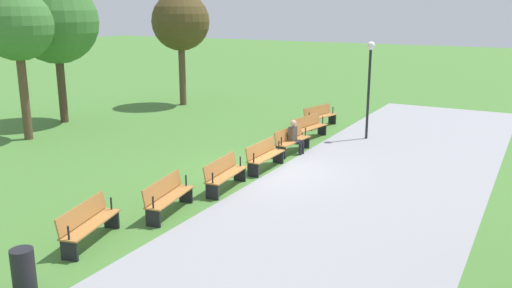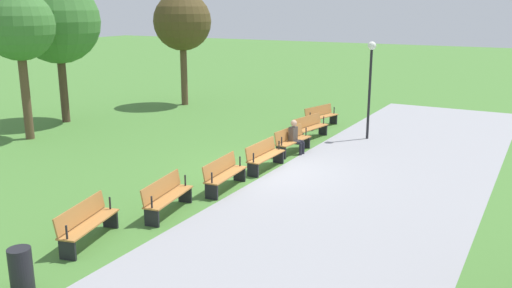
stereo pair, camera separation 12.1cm
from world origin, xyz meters
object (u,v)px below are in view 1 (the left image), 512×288
(lamp_post, at_px, (370,71))
(bench_3, at_px, (264,155))
(bench_4, at_px, (224,173))
(trash_bin, at_px, (23,271))
(bench_0, at_px, (320,116))
(person_seated, at_px, (295,136))
(bench_1, at_px, (309,127))
(bench_2, at_px, (292,140))
(bench_6, at_px, (88,223))
(tree_0, at_px, (181,22))
(bench_5, at_px, (168,196))
(tree_2, at_px, (17,26))
(tree_1, at_px, (56,22))

(lamp_post, bearing_deg, bench_3, -16.01)
(bench_4, height_order, trash_bin, bench_4)
(bench_4, xyz_separation_m, lamp_post, (-7.86, 1.70, 2.17))
(bench_3, bearing_deg, bench_0, -172.97)
(person_seated, xyz_separation_m, trash_bin, (11.07, -0.34, -0.21))
(bench_1, relative_size, bench_3, 1.03)
(bench_0, distance_m, lamp_post, 3.45)
(bench_2, relative_size, bench_6, 0.99)
(tree_0, bearing_deg, bench_6, 29.07)
(bench_5, bearing_deg, person_seated, 167.02)
(lamp_post, bearing_deg, bench_0, -114.73)
(bench_4, height_order, bench_5, same)
(bench_4, relative_size, trash_bin, 2.23)
(tree_0, xyz_separation_m, trash_bin, (17.14, 8.89, -3.84))
(bench_1, distance_m, bench_6, 11.24)
(tree_0, distance_m, tree_2, 9.15)
(bench_0, xyz_separation_m, bench_2, (4.46, 0.74, 0.00))
(bench_1, xyz_separation_m, bench_3, (4.51, 0.37, 0.00))
(bench_0, xyz_separation_m, bench_6, (13.44, 0.00, 0.00))
(bench_3, bearing_deg, bench_6, -7.03)
(bench_0, distance_m, bench_4, 9.01)
(bench_4, bearing_deg, bench_3, 172.95)
(trash_bin, bearing_deg, tree_0, -152.59)
(bench_5, bearing_deg, bench_3, 165.89)
(lamp_post, bearing_deg, person_seated, -24.84)
(bench_4, distance_m, bench_5, 2.26)
(bench_3, bearing_deg, tree_2, -85.40)
(bench_3, relative_size, bench_5, 0.97)
(tree_2, height_order, trash_bin, tree_2)
(bench_5, xyz_separation_m, bench_6, (2.22, -0.46, 0.00))
(person_seated, distance_m, trash_bin, 11.08)
(bench_3, xyz_separation_m, tree_1, (-2.17, -11.28, 3.92))
(tree_1, bearing_deg, bench_2, 90.48)
(tree_2, bearing_deg, bench_6, 57.20)
(tree_0, bearing_deg, trash_bin, 27.41)
(bench_5, bearing_deg, bench_4, 163.55)
(bench_2, height_order, tree_0, tree_0)
(person_seated, height_order, tree_2, tree_2)
(bench_4, xyz_separation_m, trash_bin, (6.57, -0.20, -0.05))
(bench_2, height_order, bench_5, same)
(person_seated, height_order, tree_0, tree_0)
(bench_1, height_order, tree_1, tree_1)
(bench_4, height_order, tree_2, tree_2)
(bench_6, relative_size, tree_1, 0.31)
(bench_3, xyz_separation_m, tree_2, (0.81, -10.01, 3.85))
(bench_2, bearing_deg, bench_1, -168.26)
(bench_4, bearing_deg, trash_bin, -6.45)
(bench_6, distance_m, trash_bin, 2.18)
(bench_6, relative_size, trash_bin, 2.26)
(bench_1, height_order, lamp_post, lamp_post)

